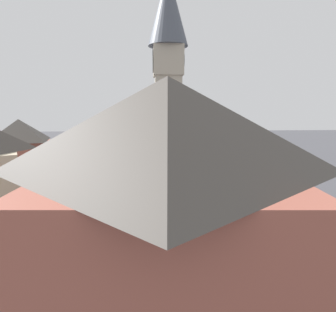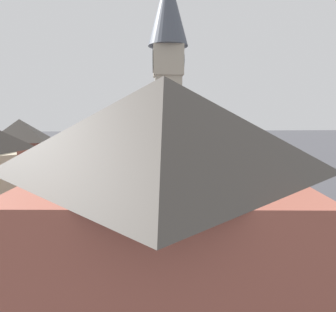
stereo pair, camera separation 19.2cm
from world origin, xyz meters
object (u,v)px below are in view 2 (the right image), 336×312
at_px(building_corner_back, 231,141).
at_px(lamp_post, 112,169).
at_px(building_hall_far, 164,228).
at_px(clock_tower, 168,72).
at_px(car_red_corner, 102,204).
at_px(tree, 281,170).
at_px(pedestrian, 97,191).
at_px(building_shop_left, 22,149).
at_px(car_white_side, 193,245).
at_px(car_blue_kerb, 168,170).
at_px(car_silver_kerb, 58,245).

height_order(building_corner_back, lamp_post, building_corner_back).
distance_m(building_corner_back, building_hall_far, 40.57).
distance_m(clock_tower, building_hall_far, 21.00).
bearing_deg(lamp_post, car_red_corner, -2.87).
bearing_deg(tree, building_corner_back, 179.55).
relative_size(pedestrian, building_shop_left, 0.17).
bearing_deg(pedestrian, clock_tower, 79.28).
xyz_separation_m(building_shop_left, lamp_post, (7.98, 13.96, -1.40)).
height_order(clock_tower, pedestrian, clock_tower).
distance_m(pedestrian, building_hall_far, 22.35).
xyz_separation_m(car_white_side, building_corner_back, (-30.14, 11.15, 3.70)).
bearing_deg(building_hall_far, car_white_side, 163.50).
relative_size(car_blue_kerb, building_hall_far, 0.40).
distance_m(car_white_side, tree, 15.39).
distance_m(building_corner_back, lamp_post, 24.10).
distance_m(car_silver_kerb, pedestrian, 12.06).
distance_m(clock_tower, car_blue_kerb, 18.41).
distance_m(car_red_corner, pedestrian, 3.87).
height_order(building_hall_far, lamp_post, building_hall_far).
relative_size(pedestrian, lamp_post, 0.38).
distance_m(clock_tower, building_corner_back, 24.37).
bearing_deg(building_corner_back, car_red_corner, -42.00).
bearing_deg(lamp_post, car_white_side, 26.70).
relative_size(tree, building_shop_left, 0.57).
relative_size(car_red_corner, building_corner_back, 0.38).
bearing_deg(tree, pedestrian, -96.81).
bearing_deg(tree, lamp_post, -104.01).
bearing_deg(car_silver_kerb, car_blue_kerb, 158.70).
relative_size(car_blue_kerb, car_red_corner, 1.06).
xyz_separation_m(car_silver_kerb, building_corner_back, (-29.44, 20.56, 3.70)).
relative_size(car_blue_kerb, tree, 0.77).
distance_m(car_blue_kerb, building_corner_back, 13.39).
bearing_deg(car_silver_kerb, pedestrian, 177.93).
distance_m(car_silver_kerb, lamp_post, 14.59).
xyz_separation_m(building_corner_back, lamp_post, (15.16, -18.69, -1.41)).
xyz_separation_m(car_red_corner, car_white_side, (9.06, 7.83, 0.00)).
xyz_separation_m(car_blue_kerb, pedestrian, (11.44, -8.72, 0.25)).
bearing_deg(lamp_post, tree, 75.99).
relative_size(tree, building_corner_back, 0.53).
bearing_deg(pedestrian, building_corner_back, 130.83).
relative_size(building_shop_left, lamp_post, 2.26).
bearing_deg(pedestrian, building_shop_left, -129.23).
xyz_separation_m(car_blue_kerb, building_hall_far, (32.27, -2.14, 4.98)).
relative_size(car_red_corner, lamp_post, 0.94).
distance_m(clock_tower, pedestrian, 15.14).
height_order(car_white_side, building_shop_left, building_shop_left).
bearing_deg(building_shop_left, pedestrian, 50.77).
bearing_deg(building_corner_back, car_silver_kerb, -34.93).
relative_size(car_red_corner, pedestrian, 2.49).
relative_size(car_red_corner, car_white_side, 1.01).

